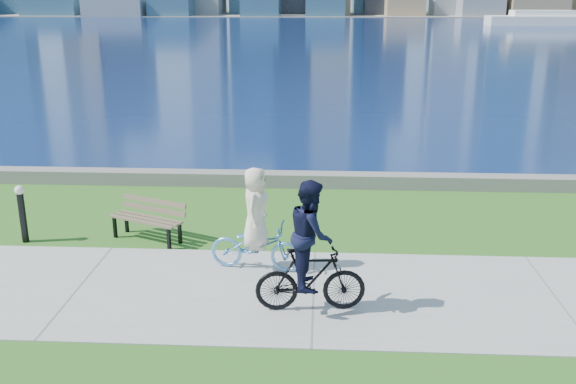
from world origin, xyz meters
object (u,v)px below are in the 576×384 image
at_px(park_bench, 149,216).
at_px(cyclist_woman, 256,232).
at_px(cyclist_man, 311,257).
at_px(bollard_lamp, 22,210).

bearing_deg(park_bench, cyclist_woman, -6.45).
bearing_deg(cyclist_woman, cyclist_man, -137.67).
distance_m(park_bench, cyclist_man, 4.44).
distance_m(park_bench, cyclist_woman, 2.72).
bearing_deg(cyclist_man, park_bench, 43.84).
relative_size(bollard_lamp, cyclist_man, 0.56).
relative_size(park_bench, cyclist_woman, 0.87).
xyz_separation_m(park_bench, cyclist_woman, (2.33, -1.39, 0.23)).
relative_size(bollard_lamp, cyclist_woman, 0.62).
distance_m(bollard_lamp, cyclist_man, 6.37).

